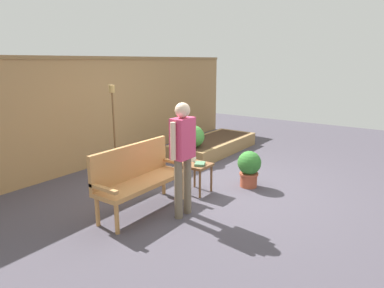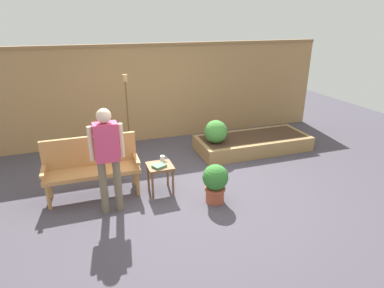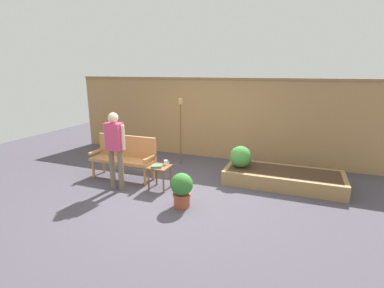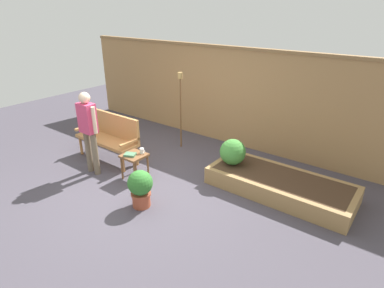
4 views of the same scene
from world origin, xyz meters
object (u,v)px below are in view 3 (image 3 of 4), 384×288
Objects in this scene: garden_bench at (125,154)px; person_by_bench at (115,144)px; side_table at (160,170)px; potted_boxwood at (182,188)px; book_on_table at (157,166)px; cup_on_table at (166,163)px; shrub_near_bench at (241,157)px; tiki_torch at (181,120)px.

person_by_bench is at bearing -70.19° from garden_bench.
side_table is 0.78× the size of potted_boxwood.
book_on_table is 0.12× the size of person_by_bench.
side_table is at bearing -121.74° from cup_on_table.
cup_on_table is 0.59× the size of book_on_table.
garden_bench is at bearing 153.49° from potted_boxwood.
cup_on_table is (1.11, -0.18, -0.02)m from garden_bench.
potted_boxwood is 1.77m from shrub_near_bench.
side_table is 0.92m from potted_boxwood.
shrub_near_bench is (1.33, 0.94, 0.00)m from cup_on_table.
tiki_torch reaches higher than shrub_near_bench.
cup_on_table is at bearing -9.34° from garden_bench.
book_on_table is 0.92m from person_by_bench.
garden_bench is 2.34× the size of potted_boxwood.
garden_bench is at bearing 133.58° from book_on_table.
book_on_table is at bearing 146.67° from potted_boxwood.
tiki_torch is (-0.21, 1.70, 0.65)m from book_on_table.
tiki_torch is at bearing 161.04° from shrub_near_bench.
tiki_torch is 1.07× the size of person_by_bench.
tiki_torch is (0.79, 1.32, 0.60)m from garden_bench.
shrub_near_bench is at bearing -18.96° from tiki_torch.
book_on_table is 0.91m from potted_boxwood.
potted_boxwood is (0.72, -0.56, -0.05)m from side_table.
person_by_bench is (0.23, -0.63, 0.39)m from garden_bench.
garden_bench is 1.96m from potted_boxwood.
person_by_bench is at bearing -158.46° from side_table.
book_on_table is (1.00, -0.38, -0.05)m from garden_bench.
side_table is 0.20m from cup_on_table.
person_by_bench is at bearing -153.19° from cup_on_table.
person_by_bench reaches higher than potted_boxwood.
garden_bench is at bearing 163.15° from side_table.
garden_bench is 0.77m from person_by_bench.
garden_bench is 1.65m from tiki_torch.
shrub_near_bench is (2.43, 0.75, -0.01)m from garden_bench.
garden_bench reaches higher than potted_boxwood.
shrub_near_bench is at bearing 35.14° from cup_on_table.
garden_bench is 1.12m from cup_on_table.
cup_on_table is at bearing 58.26° from side_table.
tiki_torch is at bearing 98.29° from side_table.
tiki_torch reaches higher than potted_boxwood.
person_by_bench is (-1.52, 0.25, 0.59)m from potted_boxwood.
tiki_torch is (-0.32, 1.50, 0.62)m from cup_on_table.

